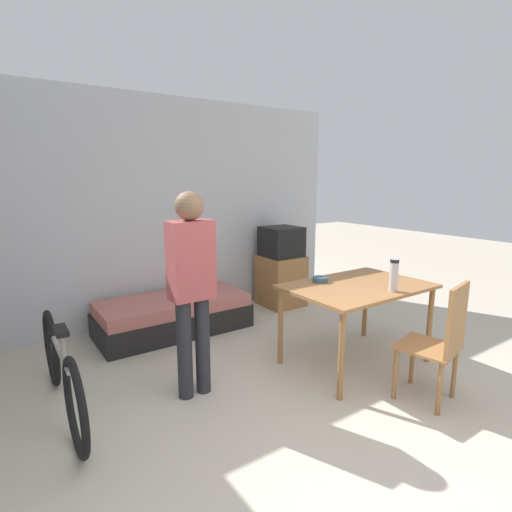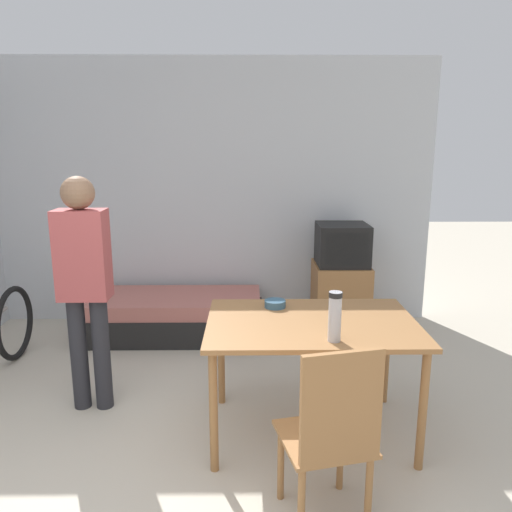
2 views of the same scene
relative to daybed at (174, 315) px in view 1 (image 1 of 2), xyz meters
name	(u,v)px [view 1 (image 1 of 2)]	position (x,y,z in m)	size (l,w,h in m)	color
ground_plane	(376,470)	(0.12, -2.80, -0.20)	(20.00, 20.00, 0.00)	beige
wall_back	(163,211)	(0.12, 0.50, 1.15)	(4.99, 0.06, 2.70)	silver
daybed	(174,315)	(0.00, 0.00, 0.00)	(1.71, 0.77, 0.40)	black
tv	(281,268)	(1.64, 0.09, 0.32)	(0.53, 0.54, 1.10)	#9E6B3D
dining_table	(357,293)	(1.12, -1.72, 0.49)	(1.32, 0.90, 0.77)	#9E6B3D
wooden_chair	(442,338)	(1.12, -2.58, 0.34)	(0.50, 0.50, 0.98)	#9E6B3D
bicycle	(62,372)	(-1.34, -1.07, 0.14)	(0.08, 1.73, 0.74)	black
person_standing	(192,281)	(-0.40, -1.38, 0.77)	(0.34, 0.22, 1.66)	#28282D
thermos_flask	(394,274)	(1.21, -2.05, 0.73)	(0.08, 0.08, 0.29)	#B7B7BC
mate_bowl	(320,279)	(0.90, -1.45, 0.60)	(0.14, 0.14, 0.05)	#335670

